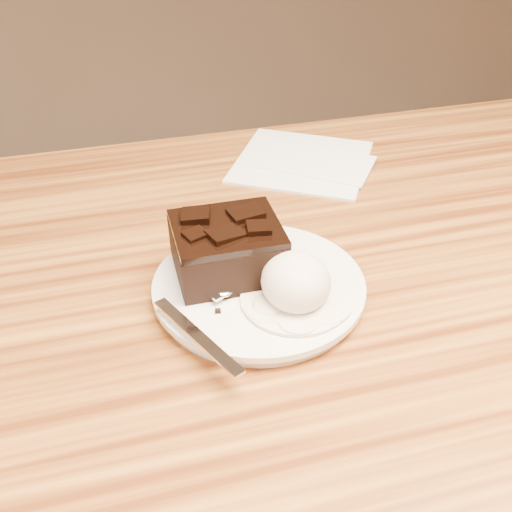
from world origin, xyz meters
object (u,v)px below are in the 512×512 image
object	(u,v)px
ice_cream_scoop	(296,282)
napkin	(302,161)
plate	(259,289)
spoon	(215,286)
brownie	(227,251)

from	to	relation	value
ice_cream_scoop	napkin	world-z (taller)	ice_cream_scoop
plate	napkin	xyz separation A→B (m)	(0.13, 0.25, -0.00)
napkin	spoon	bearing A→B (deg)	-124.44
plate	brownie	size ratio (longest dim) A/B	2.04
ice_cream_scoop	spoon	size ratio (longest dim) A/B	0.38
brownie	spoon	bearing A→B (deg)	-125.85
plate	napkin	bearing A→B (deg)	62.58
plate	spoon	xyz separation A→B (m)	(-0.04, -0.00, 0.01)
brownie	napkin	xyz separation A→B (m)	(0.16, 0.23, -0.04)
plate	brownie	xyz separation A→B (m)	(-0.02, 0.03, 0.03)
ice_cream_scoop	spoon	xyz separation A→B (m)	(-0.07, 0.03, -0.02)
brownie	ice_cream_scoop	distance (m)	0.08
ice_cream_scoop	spoon	distance (m)	0.08
plate	spoon	bearing A→B (deg)	-179.23
plate	ice_cream_scoop	size ratio (longest dim) A/B	3.04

